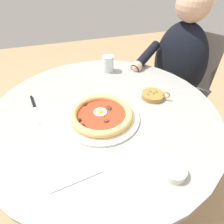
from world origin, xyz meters
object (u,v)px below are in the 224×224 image
(fork_utensil, at_px, (77,181))
(cafe_chair_diner, at_px, (182,80))
(water_glass, at_px, (108,65))
(steak_knife, at_px, (34,105))
(diner_person, at_px, (173,88))
(pizza_on_plate, at_px, (101,115))
(olive_pan, at_px, (153,95))
(dining_table, at_px, (104,136))
(ramekin_capers, at_px, (174,171))

(fork_utensil, relative_size, cafe_chair_diner, 0.19)
(water_glass, bearing_deg, steak_knife, -63.12)
(water_glass, bearing_deg, diner_person, 90.63)
(fork_utensil, bearing_deg, cafe_chair_diner, 128.42)
(pizza_on_plate, height_order, olive_pan, olive_pan)
(dining_table, height_order, fork_utensil, fork_utensil)
(ramekin_capers, bearing_deg, pizza_on_plate, -155.59)
(water_glass, relative_size, cafe_chair_diner, 0.10)
(ramekin_capers, distance_m, fork_utensil, 0.31)
(pizza_on_plate, xyz_separation_m, fork_utensil, (0.26, -0.15, -0.02))
(fork_utensil, distance_m, cafe_chair_diner, 1.20)
(steak_knife, bearing_deg, ramekin_capers, 39.86)
(olive_pan, height_order, cafe_chair_diner, cafe_chair_diner)
(pizza_on_plate, bearing_deg, water_glass, 159.34)
(pizza_on_plate, bearing_deg, fork_utensil, -29.98)
(dining_table, bearing_deg, steak_knife, -112.95)
(steak_knife, xyz_separation_m, olive_pan, (0.11, 0.56, 0.01))
(water_glass, bearing_deg, dining_table, -20.12)
(ramekin_capers, bearing_deg, cafe_chair_diner, 142.05)
(olive_pan, height_order, fork_utensil, olive_pan)
(steak_knife, distance_m, cafe_chair_diner, 1.11)
(olive_pan, bearing_deg, cafe_chair_diner, 129.12)
(diner_person, xyz_separation_m, cafe_chair_diner, (-0.07, 0.13, 0.01))
(pizza_on_plate, relative_size, diner_person, 0.28)
(fork_utensil, bearing_deg, ramekin_capers, 77.26)
(fork_utensil, bearing_deg, steak_knife, -164.08)
(water_glass, xyz_separation_m, ramekin_capers, (0.73, -0.00, -0.02))
(steak_knife, height_order, fork_utensil, steak_knife)
(ramekin_capers, relative_size, fork_utensil, 0.48)
(olive_pan, xyz_separation_m, diner_person, (-0.33, 0.37, -0.24))
(pizza_on_plate, height_order, cafe_chair_diner, cafe_chair_diner)
(diner_person, bearing_deg, ramekin_capers, -34.19)
(pizza_on_plate, xyz_separation_m, diner_person, (-0.40, 0.65, -0.24))
(steak_knife, height_order, cafe_chair_diner, cafe_chair_diner)
(dining_table, relative_size, steak_knife, 4.90)
(dining_table, bearing_deg, olive_pan, 93.74)
(dining_table, distance_m, water_glass, 0.42)
(dining_table, height_order, ramekin_capers, ramekin_capers)
(steak_knife, bearing_deg, cafe_chair_diner, 105.48)
(ramekin_capers, height_order, cafe_chair_diner, cafe_chair_diner)
(steak_knife, height_order, diner_person, diner_person)
(pizza_on_plate, relative_size, olive_pan, 2.78)
(ramekin_capers, distance_m, diner_person, 0.92)
(ramekin_capers, height_order, olive_pan, olive_pan)
(water_glass, distance_m, ramekin_capers, 0.73)
(steak_knife, distance_m, diner_person, 0.98)
(steak_knife, height_order, olive_pan, olive_pan)
(olive_pan, distance_m, diner_person, 0.55)
(pizza_on_plate, distance_m, steak_knife, 0.33)
(ramekin_capers, xyz_separation_m, diner_person, (-0.73, 0.50, -0.24))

